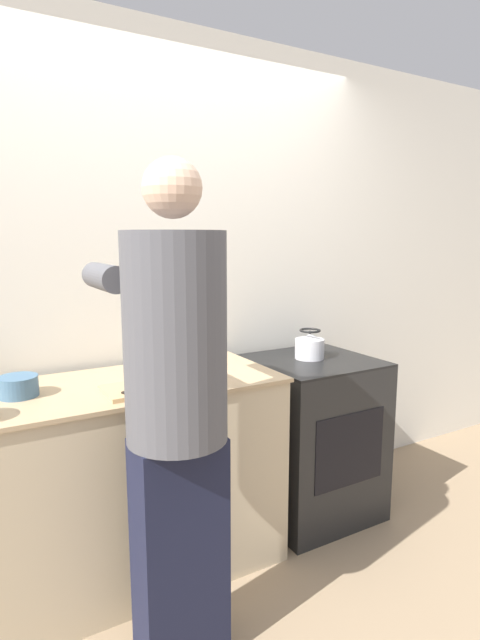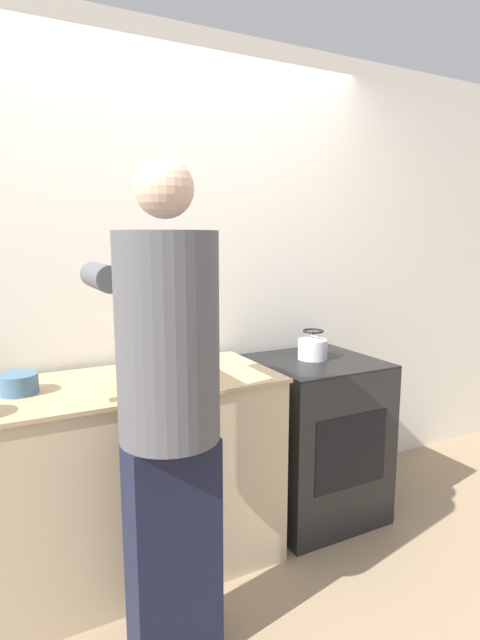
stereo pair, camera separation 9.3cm
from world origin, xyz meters
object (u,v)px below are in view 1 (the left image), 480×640
(oven, at_px, (312,436))
(person, at_px, (176,404))
(knife, at_px, (143,387))
(kettle, at_px, (310,346))
(cutting_board, at_px, (150,387))
(bowl_prep, at_px, (18,386))

(oven, bearing_deg, person, -151.89)
(person, bearing_deg, knife, 88.05)
(oven, height_order, kettle, kettle)
(person, bearing_deg, cutting_board, 83.00)
(oven, relative_size, knife, 4.15)
(oven, distance_m, cutting_board, 1.11)
(cutting_board, xyz_separation_m, kettle, (0.99, 0.18, 0.03))
(oven, bearing_deg, kettle, 107.21)
(kettle, bearing_deg, bowl_prep, -179.77)
(oven, distance_m, person, 1.30)
(oven, bearing_deg, bowl_prep, 179.16)
(knife, distance_m, kettle, 1.04)
(oven, height_order, cutting_board, cutting_board)
(kettle, bearing_deg, cutting_board, -169.60)
(oven, xyz_separation_m, bowl_prep, (-1.48, 0.02, 0.51))
(knife, height_order, bowl_prep, bowl_prep)
(person, height_order, kettle, person)
(knife, height_order, kettle, kettle)
(oven, xyz_separation_m, kettle, (-0.01, 0.03, 0.51))
(cutting_board, relative_size, kettle, 2.32)
(oven, relative_size, kettle, 5.47)
(bowl_prep, bearing_deg, cutting_board, -19.66)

